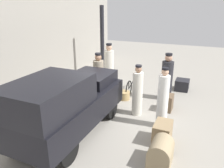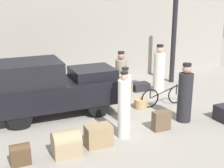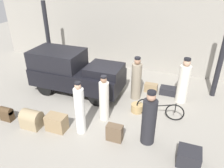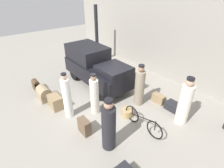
{
  "view_description": "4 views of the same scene",
  "coord_description": "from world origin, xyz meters",
  "px_view_note": "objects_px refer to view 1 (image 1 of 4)",
  "views": [
    {
      "loc": [
        -6.1,
        -2.59,
        3.43
      ],
      "look_at": [
        0.2,
        0.2,
        0.95
      ],
      "focal_mm": 35.0,
      "sensor_mm": 36.0,
      "label": 1
    },
    {
      "loc": [
        -3.51,
        -8.55,
        3.82
      ],
      "look_at": [
        0.2,
        0.2,
        0.95
      ],
      "focal_mm": 50.0,
      "sensor_mm": 36.0,
      "label": 2
    },
    {
      "loc": [
        2.68,
        -6.56,
        4.78
      ],
      "look_at": [
        0.2,
        0.2,
        0.95
      ],
      "focal_mm": 35.0,
      "sensor_mm": 36.0,
      "label": 3
    },
    {
      "loc": [
        4.96,
        -3.65,
        4.49
      ],
      "look_at": [
        0.2,
        0.2,
        0.95
      ],
      "focal_mm": 28.0,
      "sensor_mm": 36.0,
      "label": 4
    }
  ],
  "objects_px": {
    "bicycle": "(133,84)",
    "wicker_basket": "(124,95)",
    "porter_with_bicycle": "(167,79)",
    "porter_lifting_near_truck": "(137,92)",
    "truck": "(67,103)",
    "porter_carrying_trunk": "(109,66)",
    "trunk_wicker_pale": "(161,153)",
    "trunk_umber_medium": "(182,85)",
    "suitcase_black_upright": "(89,87)",
    "suitcase_tan_flat": "(96,82)",
    "conductor_in_dark_uniform": "(163,100)",
    "porter_standing_middle": "(99,78)",
    "trunk_large_brown": "(169,103)",
    "suitcase_small_leather": "(162,133)"
  },
  "relations": [
    {
      "from": "bicycle",
      "to": "wicker_basket",
      "type": "bearing_deg",
      "value": 175.19
    },
    {
      "from": "porter_with_bicycle",
      "to": "porter_lifting_near_truck",
      "type": "xyz_separation_m",
      "value": [
        -1.68,
        0.62,
        -0.03
      ]
    },
    {
      "from": "truck",
      "to": "porter_carrying_trunk",
      "type": "xyz_separation_m",
      "value": [
        4.41,
        0.77,
        -0.13
      ]
    },
    {
      "from": "porter_with_bicycle",
      "to": "trunk_wicker_pale",
      "type": "distance_m",
      "value": 3.9
    },
    {
      "from": "porter_carrying_trunk",
      "to": "porter_lifting_near_truck",
      "type": "relative_size",
      "value": 1.09
    },
    {
      "from": "porter_with_bicycle",
      "to": "trunk_umber_medium",
      "type": "distance_m",
      "value": 1.45
    },
    {
      "from": "bicycle",
      "to": "porter_lifting_near_truck",
      "type": "bearing_deg",
      "value": -157.5
    },
    {
      "from": "suitcase_black_upright",
      "to": "trunk_umber_medium",
      "type": "relative_size",
      "value": 0.88
    },
    {
      "from": "bicycle",
      "to": "trunk_wicker_pale",
      "type": "xyz_separation_m",
      "value": [
        -3.95,
        -2.0,
        -0.04
      ]
    },
    {
      "from": "porter_carrying_trunk",
      "to": "suitcase_tan_flat",
      "type": "relative_size",
      "value": 2.8
    },
    {
      "from": "porter_carrying_trunk",
      "to": "conductor_in_dark_uniform",
      "type": "bearing_deg",
      "value": -133.77
    },
    {
      "from": "porter_standing_middle",
      "to": "trunk_umber_medium",
      "type": "distance_m",
      "value": 3.68
    },
    {
      "from": "truck",
      "to": "porter_with_bicycle",
      "type": "relative_size",
      "value": 2.15
    },
    {
      "from": "suitcase_black_upright",
      "to": "suitcase_tan_flat",
      "type": "bearing_deg",
      "value": 5.79
    },
    {
      "from": "bicycle",
      "to": "porter_standing_middle",
      "type": "height_order",
      "value": "porter_standing_middle"
    },
    {
      "from": "wicker_basket",
      "to": "truck",
      "type": "bearing_deg",
      "value": 169.28
    },
    {
      "from": "porter_carrying_trunk",
      "to": "porter_with_bicycle",
      "type": "height_order",
      "value": "porter_carrying_trunk"
    },
    {
      "from": "porter_standing_middle",
      "to": "suitcase_black_upright",
      "type": "xyz_separation_m",
      "value": [
        0.5,
        0.72,
        -0.63
      ]
    },
    {
      "from": "trunk_large_brown",
      "to": "suitcase_small_leather",
      "type": "relative_size",
      "value": 0.84
    },
    {
      "from": "porter_with_bicycle",
      "to": "porter_carrying_trunk",
      "type": "bearing_deg",
      "value": 74.21
    },
    {
      "from": "porter_lifting_near_truck",
      "to": "porter_standing_middle",
      "type": "xyz_separation_m",
      "value": [
        0.68,
        1.76,
        0.04
      ]
    },
    {
      "from": "bicycle",
      "to": "suitcase_small_leather",
      "type": "distance_m",
      "value": 3.6
    },
    {
      "from": "conductor_in_dark_uniform",
      "to": "porter_lifting_near_truck",
      "type": "height_order",
      "value": "conductor_in_dark_uniform"
    },
    {
      "from": "conductor_in_dark_uniform",
      "to": "suitcase_small_leather",
      "type": "xyz_separation_m",
      "value": [
        -0.8,
        -0.2,
        -0.58
      ]
    },
    {
      "from": "suitcase_small_leather",
      "to": "trunk_wicker_pale",
      "type": "distance_m",
      "value": 0.89
    },
    {
      "from": "porter_carrying_trunk",
      "to": "suitcase_black_upright",
      "type": "height_order",
      "value": "porter_carrying_trunk"
    },
    {
      "from": "porter_standing_middle",
      "to": "suitcase_tan_flat",
      "type": "distance_m",
      "value": 1.6
    },
    {
      "from": "porter_with_bicycle",
      "to": "suitcase_black_upright",
      "type": "distance_m",
      "value": 3.21
    },
    {
      "from": "porter_with_bicycle",
      "to": "trunk_large_brown",
      "type": "height_order",
      "value": "porter_with_bicycle"
    },
    {
      "from": "suitcase_tan_flat",
      "to": "porter_lifting_near_truck",
      "type": "bearing_deg",
      "value": -126.59
    },
    {
      "from": "truck",
      "to": "trunk_umber_medium",
      "type": "distance_m",
      "value": 5.51
    },
    {
      "from": "porter_standing_middle",
      "to": "suitcase_small_leather",
      "type": "bearing_deg",
      "value": -123.97
    },
    {
      "from": "truck",
      "to": "suitcase_small_leather",
      "type": "bearing_deg",
      "value": -74.56
    },
    {
      "from": "suitcase_tan_flat",
      "to": "trunk_wicker_pale",
      "type": "bearing_deg",
      "value": -136.7
    },
    {
      "from": "suitcase_tan_flat",
      "to": "trunk_umber_medium",
      "type": "relative_size",
      "value": 1.06
    },
    {
      "from": "trunk_umber_medium",
      "to": "porter_lifting_near_truck",
      "type": "bearing_deg",
      "value": 159.54
    },
    {
      "from": "truck",
      "to": "bicycle",
      "type": "height_order",
      "value": "truck"
    },
    {
      "from": "truck",
      "to": "suitcase_small_leather",
      "type": "relative_size",
      "value": 5.82
    },
    {
      "from": "bicycle",
      "to": "suitcase_black_upright",
      "type": "relative_size",
      "value": 3.09
    },
    {
      "from": "porter_standing_middle",
      "to": "suitcase_tan_flat",
      "type": "height_order",
      "value": "porter_standing_middle"
    },
    {
      "from": "porter_lifting_near_truck",
      "to": "suitcase_tan_flat",
      "type": "height_order",
      "value": "porter_lifting_near_truck"
    },
    {
      "from": "suitcase_small_leather",
      "to": "porter_with_bicycle",
      "type": "bearing_deg",
      "value": 9.27
    },
    {
      "from": "conductor_in_dark_uniform",
      "to": "trunk_umber_medium",
      "type": "relative_size",
      "value": 2.94
    },
    {
      "from": "conductor_in_dark_uniform",
      "to": "trunk_wicker_pale",
      "type": "xyz_separation_m",
      "value": [
        -1.67,
        -0.34,
        -0.56
      ]
    },
    {
      "from": "bicycle",
      "to": "conductor_in_dark_uniform",
      "type": "relative_size",
      "value": 0.93
    },
    {
      "from": "truck",
      "to": "porter_lifting_near_truck",
      "type": "relative_size",
      "value": 2.27
    },
    {
      "from": "suitcase_black_upright",
      "to": "suitcase_small_leather",
      "type": "height_order",
      "value": "suitcase_small_leather"
    },
    {
      "from": "porter_carrying_trunk",
      "to": "trunk_wicker_pale",
      "type": "xyz_separation_m",
      "value": [
        -4.6,
        -3.39,
        -0.55
      ]
    },
    {
      "from": "trunk_large_brown",
      "to": "trunk_wicker_pale",
      "type": "xyz_separation_m",
      "value": [
        -2.84,
        -0.32,
        0.02
      ]
    },
    {
      "from": "porter_standing_middle",
      "to": "suitcase_black_upright",
      "type": "height_order",
      "value": "porter_standing_middle"
    }
  ]
}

